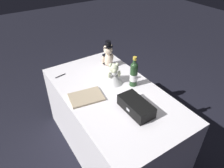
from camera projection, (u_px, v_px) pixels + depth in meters
name	position (u px, v px, depth m)	size (l,w,h in m)	color
ground_plane	(112.00, 143.00, 2.47)	(12.00, 12.00, 0.00)	black
reception_table	(112.00, 120.00, 2.24)	(1.56, 0.88, 0.77)	white
teddy_bear_groom	(108.00, 56.00, 2.37)	(0.14, 0.15, 0.31)	beige
teddy_bear_bride	(113.00, 74.00, 2.10)	(0.23, 0.20, 0.24)	white
champagne_bottle	(134.00, 74.00, 2.04)	(0.08, 0.08, 0.32)	#234223
signing_pen	(61.00, 76.00, 2.25)	(0.03, 0.13, 0.01)	black
gift_case_black	(136.00, 106.00, 1.78)	(0.33, 0.17, 0.10)	black
guestbook	(86.00, 97.00, 1.95)	(0.22, 0.31, 0.02)	tan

